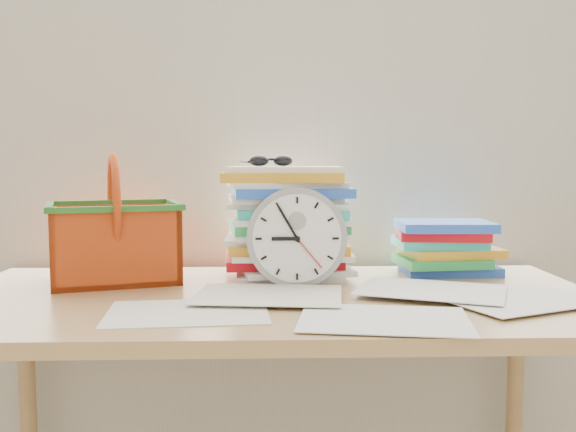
{
  "coord_description": "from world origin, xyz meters",
  "views": [
    {
      "loc": [
        -0.01,
        0.24,
        1.04
      ],
      "look_at": [
        0.03,
        1.6,
        0.92
      ],
      "focal_mm": 40.0,
      "sensor_mm": 36.0,
      "label": 1
    }
  ],
  "objects_px": {
    "clock": "(297,237)",
    "basket": "(114,219)",
    "desk": "(275,328)",
    "paper_stack": "(289,222)",
    "book_stack": "(447,247)"
  },
  "relations": [
    {
      "from": "clock",
      "to": "basket",
      "type": "height_order",
      "value": "basket"
    },
    {
      "from": "paper_stack",
      "to": "desk",
      "type": "bearing_deg",
      "value": -99.54
    },
    {
      "from": "clock",
      "to": "basket",
      "type": "relative_size",
      "value": 0.76
    },
    {
      "from": "clock",
      "to": "book_stack",
      "type": "distance_m",
      "value": 0.42
    },
    {
      "from": "desk",
      "to": "clock",
      "type": "xyz_separation_m",
      "value": [
        0.05,
        0.08,
        0.19
      ]
    },
    {
      "from": "book_stack",
      "to": "paper_stack",
      "type": "bearing_deg",
      "value": -177.03
    },
    {
      "from": "clock",
      "to": "basket",
      "type": "bearing_deg",
      "value": 169.82
    },
    {
      "from": "desk",
      "to": "basket",
      "type": "bearing_deg",
      "value": 156.93
    },
    {
      "from": "clock",
      "to": "paper_stack",
      "type": "bearing_deg",
      "value": 95.94
    },
    {
      "from": "paper_stack",
      "to": "clock",
      "type": "height_order",
      "value": "paper_stack"
    },
    {
      "from": "book_stack",
      "to": "basket",
      "type": "distance_m",
      "value": 0.82
    },
    {
      "from": "paper_stack",
      "to": "basket",
      "type": "distance_m",
      "value": 0.42
    },
    {
      "from": "book_stack",
      "to": "basket",
      "type": "xyz_separation_m",
      "value": [
        -0.82,
        -0.07,
        0.08
      ]
    },
    {
      "from": "basket",
      "to": "desk",
      "type": "bearing_deg",
      "value": -39.92
    },
    {
      "from": "desk",
      "to": "paper_stack",
      "type": "distance_m",
      "value": 0.3
    }
  ]
}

